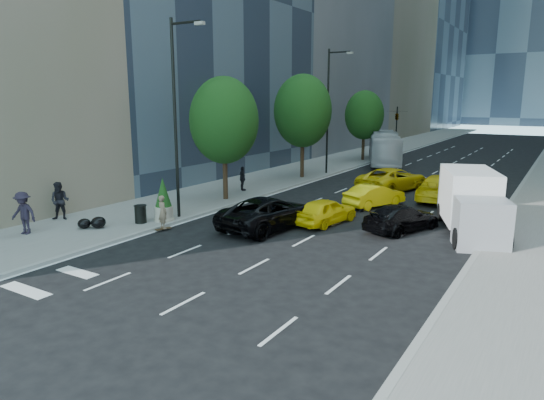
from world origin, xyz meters
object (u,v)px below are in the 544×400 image
Objects in this scene: black_sedan_mercedes at (402,218)px; city_bus at (384,148)px; planter_shrub at (163,200)px; black_sedan_lincoln at (269,213)px; trash_can at (141,214)px; box_truck at (471,203)px; skateboarder at (163,214)px.

city_bus is (-9.00, 23.40, 0.92)m from black_sedan_mercedes.
black_sedan_lincoln is at bearing 21.39° from planter_shrub.
trash_can is at bearing 35.23° from black_sedan_lincoln.
trash_can is at bearing 48.74° from black_sedan_mercedes.
city_bus is 5.02× the size of planter_shrub.
box_truck reaches higher than planter_shrub.
skateboarder is 0.29× the size of black_sedan_lincoln.
box_truck is (11.90, -22.22, -0.05)m from city_bus.
black_sedan_mercedes is at bearing 24.84° from planter_shrub.
black_sedan_lincoln is 1.30× the size of black_sedan_mercedes.
black_sedan_mercedes reaches higher than trash_can.
planter_shrub is at bearing 57.88° from trash_can.
city_bus is at bearing -74.39° from skateboarder.
trash_can is (-14.33, -7.18, -0.92)m from box_truck.
city_bus reaches higher than box_truck.
trash_can is at bearing 13.92° from skateboarder.
city_bus reaches higher than black_sedan_lincoln.
skateboarder is 11.54m from black_sedan_mercedes.
black_sedan_mercedes is at bearing -130.97° from skateboarder.
box_truck is (2.90, 1.18, 0.86)m from black_sedan_mercedes.
box_truck is (8.59, 4.18, 0.71)m from black_sedan_lincoln.
city_bus is at bearing 86.37° from planter_shrub.
black_sedan_lincoln is 26.62m from city_bus.
skateboarder is 14.65m from box_truck.
planter_shrub is at bearing 45.89° from black_sedan_mercedes.
city_bus is (0.80, 29.49, 0.74)m from skateboarder.
skateboarder is 29.51m from city_bus.
box_truck is (12.70, 7.27, 0.68)m from skateboarder.
skateboarder reaches higher than black_sedan_lincoln.
skateboarder is 1.53m from planter_shrub.
black_sedan_lincoln is at bearing -104.61° from city_bus.
black_sedan_lincoln is at bearing -125.87° from skateboarder.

